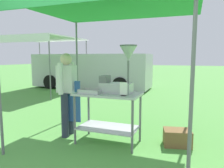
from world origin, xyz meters
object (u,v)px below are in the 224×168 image
object	(u,v)px
vendor	(67,90)
stall_canopy	(110,8)
menu_sign	(124,90)
donut_cart	(108,107)
van_silver	(92,71)
donut_tray	(91,92)
donut_fryer	(120,74)
supply_crate	(177,138)
neighbour_tent	(42,40)

from	to	relation	value
vendor	stall_canopy	bearing A→B (deg)	2.15
menu_sign	donut_cart	bearing A→B (deg)	153.33
menu_sign	van_silver	size ratio (longest dim) A/B	0.04
donut_tray	van_silver	distance (m)	7.03
stall_canopy	donut_tray	xyz separation A→B (m)	(-0.28, -0.23, -1.44)
donut_fryer	supply_crate	distance (m)	1.50
donut_tray	donut_fryer	bearing A→B (deg)	21.44
vendor	neighbour_tent	world-z (taller)	neighbour_tent
supply_crate	menu_sign	bearing A→B (deg)	-150.11
neighbour_tent	donut_tray	bearing A→B (deg)	-44.42
stall_canopy	donut_fryer	size ratio (longest dim) A/B	3.57
donut_tray	menu_sign	world-z (taller)	menu_sign
stall_canopy	vendor	world-z (taller)	stall_canopy
vendor	neighbour_tent	bearing A→B (deg)	132.74
menu_sign	supply_crate	bearing A→B (deg)	29.89
donut_cart	vendor	distance (m)	0.91
donut_fryer	menu_sign	distance (m)	0.36
vendor	supply_crate	world-z (taller)	vendor
menu_sign	vendor	distance (m)	1.25
donut_fryer	menu_sign	xyz separation A→B (m)	(0.14, -0.23, -0.25)
stall_canopy	menu_sign	xyz separation A→B (m)	(0.34, -0.27, -1.37)
stall_canopy	donut_cart	distance (m)	1.71
van_silver	menu_sign	bearing A→B (deg)	-59.98
donut_tray	van_silver	size ratio (longest dim) A/B	0.07
donut_cart	supply_crate	world-z (taller)	donut_cart
donut_cart	donut_fryer	bearing A→B (deg)	15.76
supply_crate	van_silver	xyz separation A→B (m)	(-4.52, 5.89, 0.74)
stall_canopy	donut_cart	xyz separation A→B (m)	(-0.00, -0.10, -1.71)
stall_canopy	donut_cart	size ratio (longest dim) A/B	2.59
vendor	van_silver	distance (m)	6.61
donut_fryer	vendor	distance (m)	1.13
donut_fryer	neighbour_tent	xyz separation A→B (m)	(-4.92, 4.17, 1.05)
stall_canopy	van_silver	size ratio (longest dim) A/B	0.51
donut_fryer	donut_tray	bearing A→B (deg)	-158.56
donut_tray	donut_fryer	xyz separation A→B (m)	(0.48, 0.19, 0.32)
donut_fryer	van_silver	bearing A→B (deg)	119.97
donut_tray	vendor	world-z (taller)	vendor
menu_sign	vendor	bearing A→B (deg)	169.01
supply_crate	donut_tray	bearing A→B (deg)	-163.17
stall_canopy	donut_fryer	distance (m)	1.14
donut_fryer	vendor	bearing A→B (deg)	179.59
menu_sign	supply_crate	xyz separation A→B (m)	(0.84, 0.48, -0.86)
stall_canopy	neighbour_tent	world-z (taller)	stall_canopy
van_silver	neighbour_tent	bearing A→B (deg)	-124.97
donut_cart	van_silver	distance (m)	7.05
donut_fryer	neighbour_tent	distance (m)	6.53
donut_fryer	supply_crate	bearing A→B (deg)	14.48
menu_sign	donut_tray	bearing A→B (deg)	176.23
stall_canopy	supply_crate	world-z (taller)	stall_canopy
donut_cart	vendor	xyz separation A→B (m)	(-0.88, 0.06, 0.24)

